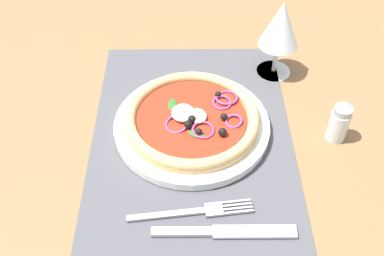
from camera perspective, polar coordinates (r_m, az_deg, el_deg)
The scene contains 8 objects.
ground_plane at distance 76.40cm, azimuth 0.01°, elevation -2.63°, with size 190.00×140.00×2.40cm, color olive.
placemat at distance 75.35cm, azimuth 0.01°, elevation -1.93°, with size 51.01×32.78×0.40cm, color #4C4C51.
plate at distance 76.84cm, azimuth -0.03°, elevation 0.30°, with size 25.74×25.74×1.47cm, color silver.
pizza at distance 75.53cm, azimuth 0.01°, elevation 1.26°, with size 22.04×22.04×2.67cm.
fork at distance 66.86cm, azimuth 0.68°, elevation -10.21°, with size 3.56×18.05×0.44cm.
knife at distance 65.20cm, azimuth 4.17°, elevation -12.61°, with size 2.06×20.01×0.62cm.
wine_glass at distance 84.29cm, azimuth 10.87°, elevation 12.30°, with size 7.20×7.20×14.90cm.
pepper_shaker at distance 77.86cm, azimuth 17.64°, elevation 0.52°, with size 3.20×3.20×6.70cm.
Camera 1 is at (50.30, -0.55, 56.31)cm, focal length 43.33 mm.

